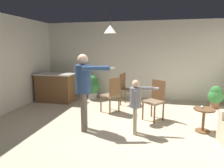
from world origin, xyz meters
The scene contains 13 objects.
ground centered at (0.00, 0.00, 0.00)m, with size 7.68×7.68×0.00m, color beige.
wall_back centered at (0.00, 3.20, 1.35)m, with size 6.40×0.10×2.70m, color silver.
kitchen_counter centered at (-2.45, 2.15, 0.48)m, with size 1.26×0.66×0.95m.
side_table_by_couch centered at (1.89, 0.54, 0.33)m, with size 0.44×0.44×0.52m.
person_adult centered at (-0.65, 0.09, 1.04)m, with size 0.86×0.47×1.67m.
person_child centered at (0.46, 0.13, 0.72)m, with size 0.59×0.37×1.15m.
dining_chair_by_counter centered at (-0.07, 2.31, 0.55)m, with size 0.51×0.51×1.00m.
dining_chair_near_wall centered at (-0.33, 1.39, 0.55)m, with size 0.58×0.58×1.00m.
dining_chair_centre_back centered at (0.85, 1.09, 0.55)m, with size 0.59×0.59×1.00m.
potted_plant_corner centered at (-1.34, 2.72, 0.47)m, with size 0.55×0.55×0.85m.
potted_plant_by_wall centered at (2.62, 2.49, 0.37)m, with size 0.44×0.44×0.68m.
spare_remote_on_table centered at (1.84, 0.59, 0.54)m, with size 0.04×0.13×0.04m, color white.
ceiling_light_pendant centered at (-0.30, 1.07, 2.25)m, with size 0.32×0.32×0.55m.
Camera 1 is at (0.85, -3.89, 1.80)m, focal length 32.09 mm.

